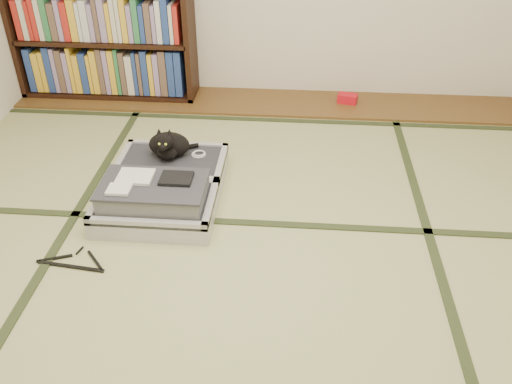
{
  "coord_description": "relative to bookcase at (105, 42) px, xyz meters",
  "views": [
    {
      "loc": [
        0.24,
        -2.02,
        1.86
      ],
      "look_at": [
        0.05,
        0.35,
        0.25
      ],
      "focal_mm": 38.0,
      "sensor_mm": 36.0,
      "label": 1
    }
  ],
  "objects": [
    {
      "name": "floor",
      "position": [
        1.29,
        -2.07,
        -0.45
      ],
      "size": [
        4.5,
        4.5,
        0.0
      ],
      "primitive_type": "plane",
      "color": "tan",
      "rests_on": "ground"
    },
    {
      "name": "wood_strip",
      "position": [
        1.29,
        -0.07,
        -0.44
      ],
      "size": [
        4.0,
        0.5,
        0.02
      ],
      "primitive_type": "cube",
      "color": "brown",
      "rests_on": "ground"
    },
    {
      "name": "red_item",
      "position": [
        1.94,
        -0.04,
        -0.4
      ],
      "size": [
        0.17,
        0.12,
        0.07
      ],
      "primitive_type": "cube",
      "rotation": [
        0.0,
        0.0,
        -0.25
      ],
      "color": "red",
      "rests_on": "wood_strip"
    },
    {
      "name": "tatami_borders",
      "position": [
        1.29,
        -1.57,
        -0.45
      ],
      "size": [
        4.0,
        4.5,
        0.01
      ],
      "color": "#2D381E",
      "rests_on": "ground"
    },
    {
      "name": "bookcase",
      "position": [
        0.0,
        0.0,
        0.0
      ],
      "size": [
        1.41,
        0.32,
        0.92
      ],
      "color": "black",
      "rests_on": "wood_strip"
    },
    {
      "name": "suitcase",
      "position": [
        0.77,
        -1.49,
        -0.36
      ],
      "size": [
        0.66,
        0.89,
        0.26
      ],
      "color": "#BBBBC0",
      "rests_on": "floor"
    },
    {
      "name": "cat",
      "position": [
        0.75,
        -1.19,
        -0.24
      ],
      "size": [
        0.3,
        0.3,
        0.24
      ],
      "color": "black",
      "rests_on": "suitcase"
    },
    {
      "name": "cable_coil",
      "position": [
        0.93,
        -1.15,
        -0.31
      ],
      "size": [
        0.09,
        0.09,
        0.02
      ],
      "color": "white",
      "rests_on": "suitcase"
    },
    {
      "name": "hanger",
      "position": [
        0.43,
        -2.08,
        -0.44
      ],
      "size": [
        0.37,
        0.19,
        0.01
      ],
      "color": "black",
      "rests_on": "floor"
    }
  ]
}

